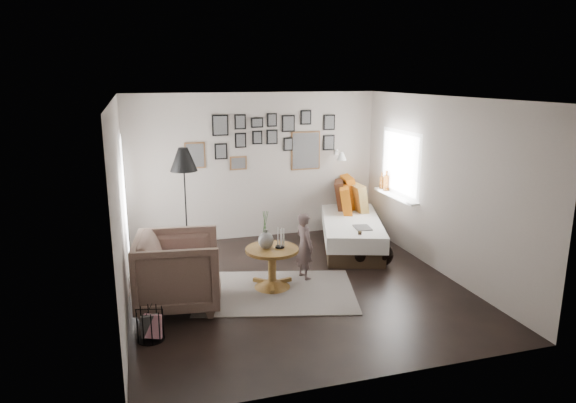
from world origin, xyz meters
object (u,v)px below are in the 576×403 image
object	(u,v)px
magazine_basket	(150,325)
floor_lamp	(184,164)
vase	(266,237)
daybed	(349,227)
demijohn_small	(383,254)
child	(304,246)
armchair	(179,271)
demijohn_large	(359,252)
pedestal_table	(272,270)

from	to	relation	value
magazine_basket	floor_lamp	bearing A→B (deg)	74.83
vase	daybed	distance (m)	2.34
daybed	demijohn_small	world-z (taller)	daybed
vase	child	distance (m)	0.69
magazine_basket	demijohn_small	bearing A→B (deg)	20.71
vase	armchair	size ratio (longest dim) A/B	0.50
demijohn_large	floor_lamp	bearing A→B (deg)	158.07
demijohn_small	pedestal_table	bearing A→B (deg)	-169.94
armchair	demijohn_large	distance (m)	2.89
pedestal_table	demijohn_small	xyz separation A→B (m)	(1.87, 0.33, -0.08)
pedestal_table	vase	world-z (taller)	vase
armchair	demijohn_small	bearing A→B (deg)	-72.52
armchair	floor_lamp	distance (m)	2.03
floor_lamp	demijohn_large	world-z (taller)	floor_lamp
magazine_basket	demijohn_small	xyz separation A→B (m)	(3.54, 1.34, 0.01)
pedestal_table	demijohn_large	bearing A→B (deg)	16.56
magazine_basket	child	distance (m)	2.54
vase	floor_lamp	world-z (taller)	floor_lamp
daybed	magazine_basket	size ratio (longest dim) A/B	6.49
demijohn_large	demijohn_small	size ratio (longest dim) A/B	1.10
daybed	child	distance (m)	1.73
magazine_basket	demijohn_small	distance (m)	3.79
vase	armchair	bearing A→B (deg)	-168.43
magazine_basket	demijohn_large	world-z (taller)	demijohn_large
pedestal_table	demijohn_small	bearing A→B (deg)	10.06
vase	magazine_basket	bearing A→B (deg)	-147.21
daybed	floor_lamp	size ratio (longest dim) A/B	1.31
child	pedestal_table	bearing A→B (deg)	97.49
demijohn_small	child	bearing A→B (deg)	-174.38
magazine_basket	demijohn_small	world-z (taller)	demijohn_small
vase	armchair	distance (m)	1.25
vase	demijohn_small	bearing A→B (deg)	9.08
armchair	demijohn_large	bearing A→B (deg)	-68.95
floor_lamp	child	distance (m)	2.26
daybed	magazine_basket	xyz separation A→B (m)	(-3.43, -2.43, -0.15)
daybed	child	xyz separation A→B (m)	(-1.22, -1.22, 0.16)
pedestal_table	demijohn_large	xyz separation A→B (m)	(1.52, 0.45, -0.06)
vase	armchair	world-z (taller)	vase
pedestal_table	armchair	world-z (taller)	armchair
floor_lamp	child	bearing A→B (deg)	-39.41
magazine_basket	child	bearing A→B (deg)	28.64
pedestal_table	demijohn_small	size ratio (longest dim) A/B	1.48
pedestal_table	armchair	size ratio (longest dim) A/B	0.70
pedestal_table	demijohn_large	world-z (taller)	pedestal_table
vase	demijohn_large	size ratio (longest dim) A/B	0.96
vase	magazine_basket	size ratio (longest dim) A/B	1.44
vase	daybed	world-z (taller)	vase
daybed	demijohn_small	size ratio (longest dim) A/B	4.75
floor_lamp	child	size ratio (longest dim) A/B	1.84
vase	demijohn_small	xyz separation A→B (m)	(1.95, 0.31, -0.55)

